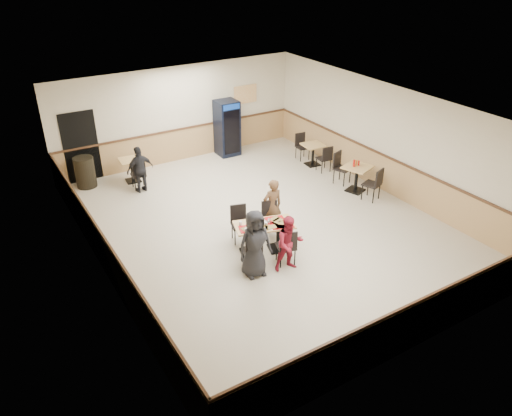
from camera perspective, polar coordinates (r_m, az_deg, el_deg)
ground at (r=12.57m, az=0.85°, el=-1.92°), size 10.00×10.00×0.00m
room_shell at (r=15.10m, az=1.43°, el=5.94°), size 10.00×10.00×10.00m
main_table at (r=11.31m, az=0.94°, el=-2.90°), size 1.47×1.02×0.71m
main_chairs at (r=11.31m, az=0.71°, el=-3.03°), size 1.58×1.84×0.90m
diner_woman_left at (r=10.40m, az=-0.14°, el=-4.12°), size 0.78×0.54×1.52m
diner_woman_right at (r=10.65m, az=3.85°, el=-4.08°), size 0.70×0.59×1.29m
diner_man_opposite at (r=11.97m, az=1.89°, el=0.22°), size 0.52×0.36×1.39m
lone_diner at (r=14.34m, az=-13.10°, el=4.32°), size 0.82×0.41×1.34m
tabletop_clutter at (r=11.14m, az=1.39°, el=-1.89°), size 1.24×0.76×0.12m
side_table_near at (r=14.33m, az=11.44°, el=3.75°), size 0.91×0.91×0.76m
side_table_near_chair_south at (r=13.95m, az=13.08°, el=2.75°), size 0.57×0.57×0.96m
side_table_near_chair_north at (r=14.74m, az=9.86°, el=4.53°), size 0.57×0.57×0.96m
side_table_far at (r=15.88m, az=6.54°, el=6.44°), size 0.69×0.69×0.68m
side_table_far_chair_south at (r=15.49m, az=7.76°, el=5.71°), size 0.44×0.44×0.87m
side_table_far_chair_north at (r=16.29m, az=5.36°, el=7.00°), size 0.44×0.44×0.87m
condiment_caddy at (r=14.20m, az=11.34°, el=5.06°), size 0.23×0.06×0.20m
back_table at (r=15.11m, az=-14.02°, el=4.60°), size 0.70×0.70×0.69m
back_table_chair_lone at (r=14.63m, az=-13.30°, el=3.79°), size 0.44×0.44×0.88m
pepsi_cooler at (r=16.49m, az=-3.32°, el=9.11°), size 0.70×0.71×1.81m
trash_bin at (r=15.16m, az=-18.95°, el=3.89°), size 0.57×0.57×0.90m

